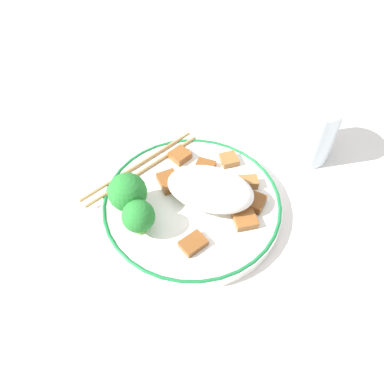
{
  "coord_description": "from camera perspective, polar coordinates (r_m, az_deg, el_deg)",
  "views": [
    {
      "loc": [
        -0.1,
        0.3,
        0.43
      ],
      "look_at": [
        0.0,
        0.0,
        0.04
      ],
      "focal_mm": 35.0,
      "sensor_mm": 36.0,
      "label": 1
    }
  ],
  "objects": [
    {
      "name": "meat_far_scatter",
      "position": [
        0.54,
        8.28,
        1.47
      ],
      "size": [
        0.04,
        0.03,
        0.01
      ],
      "color": "#9E6633",
      "rests_on": "plate"
    },
    {
      "name": "meat_near_left",
      "position": [
        0.5,
        8.07,
        -4.14
      ],
      "size": [
        0.04,
        0.04,
        0.01
      ],
      "color": "brown",
      "rests_on": "plate"
    },
    {
      "name": "meat_mid_right",
      "position": [
        0.57,
        5.66,
        4.94
      ],
      "size": [
        0.03,
        0.03,
        0.01
      ],
      "color": "#9E6633",
      "rests_on": "plate"
    },
    {
      "name": "plate",
      "position": [
        0.53,
        -0.0,
        -1.82
      ],
      "size": [
        0.25,
        0.25,
        0.02
      ],
      "color": "white",
      "rests_on": "ground_plane"
    },
    {
      "name": "meat_mid_left",
      "position": [
        0.52,
        9.8,
        -1.66
      ],
      "size": [
        0.03,
        0.03,
        0.01
      ],
      "color": "brown",
      "rests_on": "plate"
    },
    {
      "name": "drinking_glass",
      "position": [
        0.61,
        17.49,
        9.06
      ],
      "size": [
        0.08,
        0.08,
        0.1
      ],
      "color": "silver",
      "rests_on": "ground_plane"
    },
    {
      "name": "ground_plane",
      "position": [
        0.54,
        -0.0,
        -2.51
      ],
      "size": [
        3.0,
        3.0,
        0.0
      ],
      "primitive_type": "plane",
      "color": "silver"
    },
    {
      "name": "rice_mound",
      "position": [
        0.5,
        2.8,
        0.43
      ],
      "size": [
        0.12,
        0.07,
        0.05
      ],
      "color": "white",
      "rests_on": "plate"
    },
    {
      "name": "chopsticks",
      "position": [
        0.57,
        -7.72,
        3.78
      ],
      "size": [
        0.12,
        0.19,
        0.01
      ],
      "color": "#AD8451",
      "rests_on": "plate"
    },
    {
      "name": "broccoli_back_center",
      "position": [
        0.47,
        -8.15,
        -3.75
      ],
      "size": [
        0.04,
        0.04,
        0.05
      ],
      "color": "#72AD4C",
      "rests_on": "plate"
    },
    {
      "name": "meat_near_back",
      "position": [
        0.48,
        0.16,
        -7.84
      ],
      "size": [
        0.04,
        0.04,
        0.01
      ],
      "color": "brown",
      "rests_on": "plate"
    },
    {
      "name": "meat_near_front",
      "position": [
        0.54,
        -3.51,
        1.59
      ],
      "size": [
        0.04,
        0.05,
        0.01
      ],
      "color": "brown",
      "rests_on": "plate"
    },
    {
      "name": "meat_near_right",
      "position": [
        0.57,
        -1.86,
        5.61
      ],
      "size": [
        0.04,
        0.04,
        0.01
      ],
      "color": "brown",
      "rests_on": "plate"
    },
    {
      "name": "meat_on_rice_edge",
      "position": [
        0.56,
        2.12,
        3.89
      ],
      "size": [
        0.03,
        0.03,
        0.01
      ],
      "color": "brown",
      "rests_on": "plate"
    },
    {
      "name": "broccoli_back_left",
      "position": [
        0.49,
        -9.8,
        -0.06
      ],
      "size": [
        0.05,
        0.05,
        0.06
      ],
      "color": "#72AD4C",
      "rests_on": "plate"
    }
  ]
}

